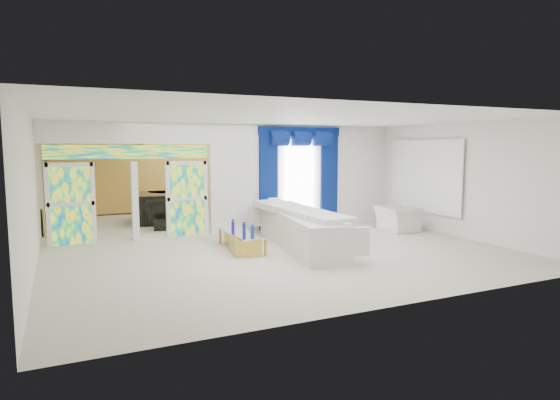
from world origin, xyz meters
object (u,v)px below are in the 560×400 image
white_sofa (299,230)px  armchair (397,219)px  console_table (284,225)px  grand_piano (159,208)px  coffee_table (242,241)px

white_sofa → armchair: 3.58m
console_table → grand_piano: size_ratio=0.63×
console_table → armchair: 3.21m
console_table → grand_piano: bearing=131.1°
white_sofa → console_table: bearing=84.3°
console_table → armchair: bearing=-23.0°
coffee_table → armchair: bearing=5.3°
white_sofa → grand_piano: size_ratio=2.38×
grand_piano → white_sofa: bearing=-55.0°
armchair → coffee_table: bearing=96.9°
coffee_table → armchair: 4.88m
console_table → armchair: size_ratio=1.06×
coffee_table → grand_piano: size_ratio=0.96×
white_sofa → console_table: size_ratio=3.80×
white_sofa → armchair: size_ratio=4.03×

